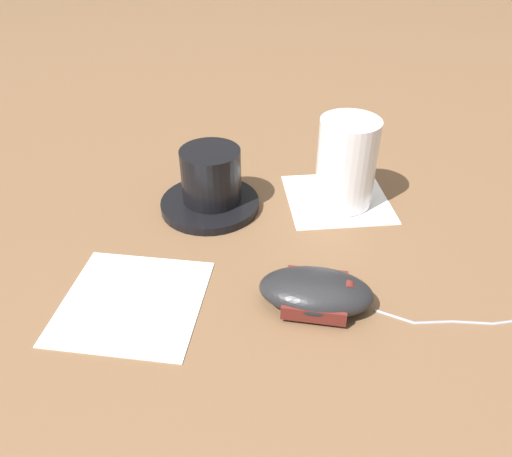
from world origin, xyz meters
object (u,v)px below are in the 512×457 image
Objects in this scene: computer_mouse at (316,291)px; drinking_glass at (346,163)px; coffee_cup at (211,174)px; saucer at (210,204)px.

drinking_glass is (-0.19, 0.05, 0.04)m from computer_mouse.
computer_mouse is at bearing 34.48° from coffee_cup.
coffee_cup is at bearing 166.88° from saucer.
saucer is at bearing -143.92° from computer_mouse.
coffee_cup is (-0.01, 0.00, 0.04)m from saucer.
coffee_cup is 0.22m from computer_mouse.
drinking_glass is at bearing 96.00° from saucer.
computer_mouse is (0.18, 0.12, -0.03)m from coffee_cup.
drinking_glass is (-0.01, 0.17, 0.01)m from coffee_cup.
saucer is 1.23× the size of coffee_cup.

